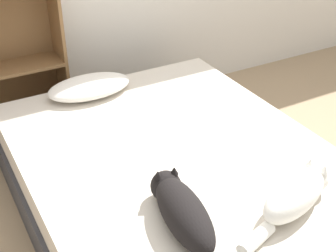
# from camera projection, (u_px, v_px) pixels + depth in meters

# --- Properties ---
(ground_plane) EXTENTS (8.00, 8.00, 0.00)m
(ground_plane) POSITION_uv_depth(u_px,v_px,m) (182.00, 220.00, 2.42)
(ground_plane) COLOR #997F60
(bed) EXTENTS (1.45, 2.00, 0.39)m
(bed) POSITION_uv_depth(u_px,v_px,m) (183.00, 191.00, 2.32)
(bed) COLOR #333338
(bed) RESTS_ON ground_plane
(pillow) EXTENTS (0.50, 0.28, 0.10)m
(pillow) POSITION_uv_depth(u_px,v_px,m) (89.00, 87.00, 2.74)
(pillow) COLOR white
(pillow) RESTS_ON bed
(cat_light) EXTENTS (0.56, 0.26, 0.15)m
(cat_light) POSITION_uv_depth(u_px,v_px,m) (296.00, 194.00, 1.88)
(cat_light) COLOR white
(cat_light) RESTS_ON bed
(cat_dark) EXTENTS (0.22, 0.65, 0.16)m
(cat_dark) POSITION_uv_depth(u_px,v_px,m) (182.00, 211.00, 1.79)
(cat_dark) COLOR black
(cat_dark) RESTS_ON bed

